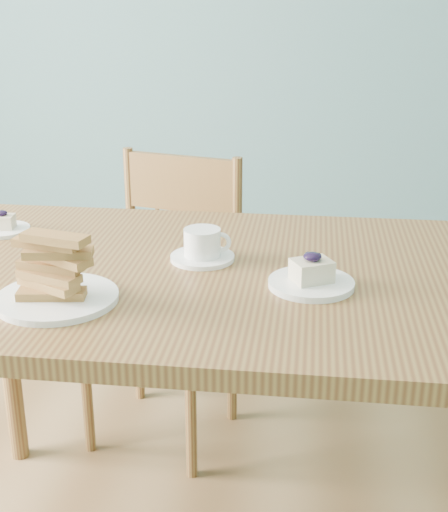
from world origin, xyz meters
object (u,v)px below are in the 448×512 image
Objects in this scene: dining_chair at (166,300)px; coffee_cup at (203,247)px; cheesecake_plate_near at (311,278)px; cheesecake_plate_far at (3,226)px; biscotti_plate at (55,278)px; dining_table at (221,304)px.

coffee_cup is (0.20, -0.54, 0.38)m from dining_chair.
cheesecake_plate_near is (0.45, -0.68, 0.37)m from dining_chair.
biscotti_plate is at bearing -55.14° from cheesecake_plate_far.
cheesecake_plate_near reaches higher than coffee_cup.
dining_chair reaches higher than coffee_cup.
biscotti_plate reaches higher than dining_table.
coffee_cup is at bearing 151.92° from cheesecake_plate_near.
dining_table is 0.63m from cheesecake_plate_far.
biscotti_plate is (-0.31, -0.21, 0.13)m from dining_table.
dining_table is 10.45× the size of coffee_cup.
dining_table is at bearing 33.88° from biscotti_plate.
cheesecake_plate_far is (-0.59, 0.20, 0.10)m from dining_table.
biscotti_plate reaches higher than cheesecake_plate_near.
dining_chair reaches higher than cheesecake_plate_far.
biscotti_plate is at bearing -78.66° from dining_chair.
coffee_cup is at bearing -14.73° from cheesecake_plate_far.
biscotti_plate is at bearing -140.47° from coffee_cup.
biscotti_plate reaches higher than dining_chair.
cheesecake_plate_near is at bearing -34.60° from coffee_cup.
dining_chair is 3.79× the size of biscotti_plate.
dining_table is at bearing -58.45° from coffee_cup.
cheesecake_plate_far is 0.56m from coffee_cup.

